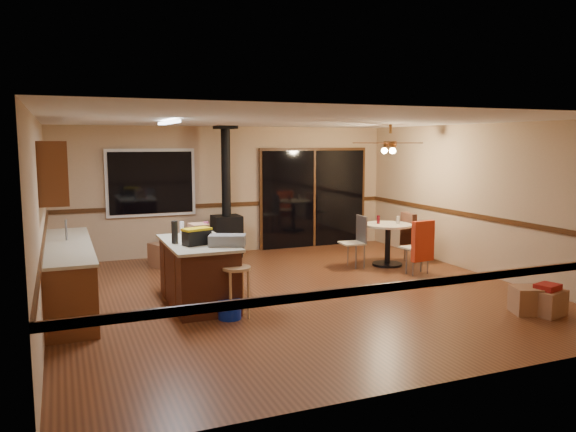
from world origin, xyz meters
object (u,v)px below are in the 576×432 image
bar_stool (237,292)px  box_under_window (166,254)px  chair_right (409,232)px  toolbox_grey (227,240)px  chair_near (422,241)px  toolbox_black (197,238)px  box_corner_b (530,300)px  dining_table (388,237)px  wood_stove (227,221)px  blue_bucket (230,309)px  box_corner_a (547,302)px  kitchen_island (198,273)px  chair_left (357,235)px

bar_stool → box_under_window: bar_stool is taller
bar_stool → chair_right: chair_right is taller
toolbox_grey → chair_near: size_ratio=0.69×
toolbox_black → box_corner_b: bearing=-24.7°
dining_table → chair_near: size_ratio=1.27×
wood_stove → blue_bucket: 4.07m
bar_stool → chair_right: (4.04, 2.01, 0.26)m
box_corner_a → kitchen_island: bearing=151.7°
box_corner_a → box_corner_b: box_corner_b is taller
kitchen_island → box_under_window: (0.02, 2.66, -0.24)m
blue_bucket → chair_left: chair_left is taller
blue_bucket → box_corner_a: 4.22m
kitchen_island → bar_stool: (0.32, -0.80, -0.11)m
box_under_window → box_corner_b: size_ratio=1.22×
bar_stool → box_corner_b: size_ratio=1.52×
dining_table → chair_near: (0.12, -0.88, 0.07)m
blue_bucket → box_corner_b: (3.80, -1.30, 0.05)m
dining_table → box_under_window: dining_table is taller
wood_stove → toolbox_grey: wood_stove is taller
kitchen_island → dining_table: 4.02m
bar_stool → blue_bucket: size_ratio=2.24×
toolbox_grey → box_corner_a: size_ratio=1.09×
kitchen_island → wood_stove: (1.30, 3.05, 0.28)m
kitchen_island → chair_left: size_ratio=3.26×
dining_table → chair_left: (-0.59, 0.09, 0.06)m
kitchen_island → box_corner_a: bearing=-28.3°
kitchen_island → toolbox_black: bearing=-104.6°
dining_table → box_under_window: size_ratio=1.64×
chair_left → box_corner_b: 3.47m
wood_stove → box_under_window: wood_stove is taller
box_corner_b → chair_right: bearing=84.0°
kitchen_island → blue_bucket: (0.22, -0.82, -0.33)m
box_under_window → box_corner_b: box_under_window is taller
toolbox_black → chair_near: 4.09m
blue_bucket → chair_left: size_ratio=0.59×
chair_near → bar_stool: bearing=-163.8°
box_under_window → chair_near: bearing=-31.3°
box_corner_b → dining_table: bearing=92.9°
bar_stool → blue_bucket: (-0.11, -0.02, -0.21)m
toolbox_black → wood_stove: bearing=67.5°
bar_stool → box_corner_b: bearing=-19.7°
bar_stool → dining_table: (3.53, 1.94, 0.19)m
chair_near → chair_left: bearing=126.4°
kitchen_island → chair_right: chair_right is taller
dining_table → chair_left: 0.60m
wood_stove → chair_near: size_ratio=3.60×
dining_table → chair_left: bearing=171.1°
chair_left → chair_right: same height
wood_stove → toolbox_black: (-1.36, -3.30, 0.27)m
chair_left → toolbox_grey: bearing=-149.9°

